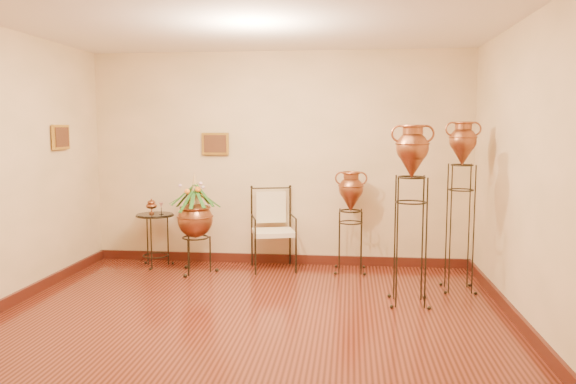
# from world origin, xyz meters

# --- Properties ---
(ground) EXTENTS (5.00, 5.00, 0.00)m
(ground) POSITION_xyz_m (0.00, 0.00, 0.00)
(ground) COLOR maroon
(ground) RESTS_ON ground
(room_shell) EXTENTS (5.02, 5.02, 2.81)m
(room_shell) POSITION_xyz_m (-0.01, 0.01, 1.73)
(room_shell) COLOR beige
(room_shell) RESTS_ON ground
(amphora_tall) EXTENTS (0.38, 0.38, 1.90)m
(amphora_tall) POSITION_xyz_m (2.15, 1.46, 0.97)
(amphora_tall) COLOR black
(amphora_tall) RESTS_ON ground
(amphora_mid) EXTENTS (0.54, 0.54, 1.87)m
(amphora_mid) POSITION_xyz_m (1.55, 0.90, 0.94)
(amphora_mid) COLOR black
(amphora_mid) RESTS_ON ground
(amphora_short) EXTENTS (0.52, 0.52, 1.29)m
(amphora_short) POSITION_xyz_m (0.95, 2.15, 0.64)
(amphora_short) COLOR black
(amphora_short) RESTS_ON ground
(planter_urn) EXTENTS (0.84, 0.84, 1.30)m
(planter_urn) POSITION_xyz_m (-0.98, 1.88, 0.73)
(planter_urn) COLOR black
(planter_urn) RESTS_ON ground
(armchair) EXTENTS (0.71, 0.68, 1.05)m
(armchair) POSITION_xyz_m (-0.03, 2.15, 0.52)
(armchair) COLOR black
(armchair) RESTS_ON ground
(side_table) EXTENTS (0.59, 0.59, 0.87)m
(side_table) POSITION_xyz_m (-1.59, 2.15, 0.36)
(side_table) COLOR black
(side_table) RESTS_ON ground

